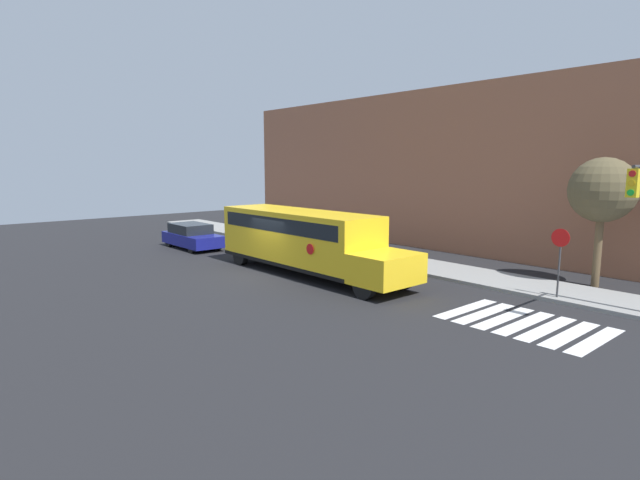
% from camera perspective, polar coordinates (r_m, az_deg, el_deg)
% --- Properties ---
extents(ground_plane, '(60.00, 60.00, 0.00)m').
position_cam_1_polar(ground_plane, '(22.92, -6.05, -3.88)').
color(ground_plane, black).
extents(sidewalk_strip, '(44.00, 3.00, 0.15)m').
position_cam_1_polar(sidewalk_strip, '(27.07, 5.30, -1.78)').
color(sidewalk_strip, gray).
rests_on(sidewalk_strip, ground).
extents(building_backdrop, '(32.00, 4.00, 9.25)m').
position_cam_1_polar(building_backdrop, '(31.66, 13.66, 7.79)').
color(building_backdrop, '#935B42').
rests_on(building_backdrop, ground).
extents(crosswalk_stripes, '(4.70, 3.20, 0.01)m').
position_cam_1_polar(crosswalk_stripes, '(17.14, 22.33, -8.78)').
color(crosswalk_stripes, white).
rests_on(crosswalk_stripes, ground).
extents(school_bus, '(10.83, 2.57, 2.85)m').
position_cam_1_polar(school_bus, '(22.62, -1.90, 0.23)').
color(school_bus, yellow).
rests_on(school_bus, ground).
extents(parked_car, '(4.52, 1.89, 1.46)m').
position_cam_1_polar(parked_car, '(30.67, -14.42, 0.43)').
color(parked_car, navy).
rests_on(parked_car, ground).
extents(stop_sign, '(0.66, 0.10, 2.67)m').
position_cam_1_polar(stop_sign, '(19.94, 25.71, -1.47)').
color(stop_sign, '#38383A').
rests_on(stop_sign, ground).
extents(tree_near_sidewalk, '(2.59, 2.59, 5.24)m').
position_cam_1_polar(tree_near_sidewalk, '(22.85, 29.59, 4.91)').
color(tree_near_sidewalk, brown).
rests_on(tree_near_sidewalk, ground).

